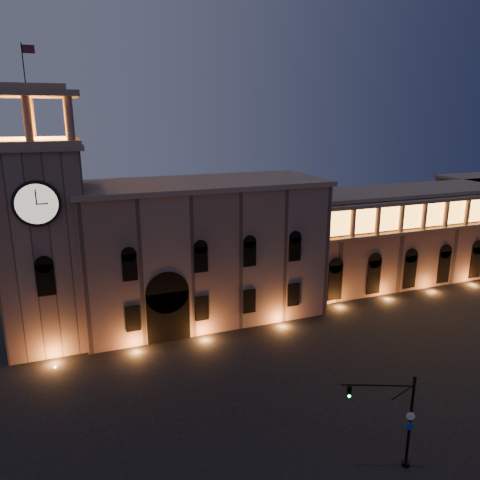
{
  "coord_description": "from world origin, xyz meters",
  "views": [
    {
      "loc": [
        -17.96,
        -33.15,
        25.54
      ],
      "look_at": [
        0.81,
        16.0,
        11.33
      ],
      "focal_mm": 35.0,
      "sensor_mm": 36.0,
      "label": 1
    }
  ],
  "objects": [
    {
      "name": "traffic_light",
      "position": [
        3.32,
        -9.7,
        3.97
      ],
      "size": [
        5.13,
        2.36,
        7.55
      ],
      "rotation": [
        0.0,
        0.0,
        -0.4
      ],
      "color": "black",
      "rests_on": "ground"
    },
    {
      "name": "colonnade_wing",
      "position": [
        32.0,
        23.92,
        7.33
      ],
      "size": [
        40.6,
        11.5,
        14.5
      ],
      "color": "#7A5A4E",
      "rests_on": "ground"
    },
    {
      "name": "government_building",
      "position": [
        -2.08,
        21.93,
        8.77
      ],
      "size": [
        30.8,
        12.8,
        17.6
      ],
      "color": "#7F5F53",
      "rests_on": "ground"
    },
    {
      "name": "clock_tower",
      "position": [
        -20.5,
        20.98,
        12.5
      ],
      "size": [
        9.8,
        9.8,
        32.4
      ],
      "color": "#7F5F53",
      "rests_on": "ground"
    },
    {
      "name": "ground",
      "position": [
        0.0,
        0.0,
        0.0
      ],
      "size": [
        160.0,
        160.0,
        0.0
      ],
      "primitive_type": "plane",
      "color": "black",
      "rests_on": "ground"
    }
  ]
}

